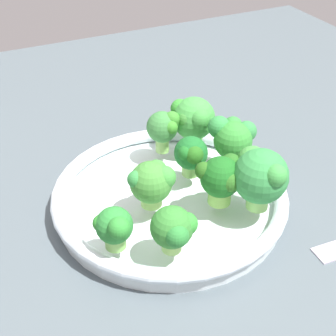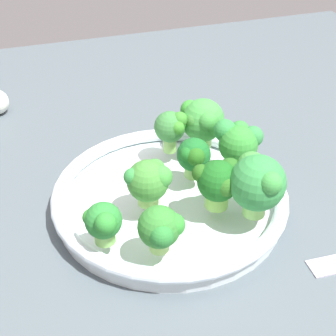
% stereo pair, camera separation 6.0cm
% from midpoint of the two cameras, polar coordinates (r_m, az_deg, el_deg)
% --- Properties ---
extents(ground_plane, '(1.30, 1.30, 0.03)m').
position_cam_midpoint_polar(ground_plane, '(0.63, -1.45, -6.98)').
color(ground_plane, '#4C575D').
extents(bowl, '(0.30, 0.30, 0.03)m').
position_cam_midpoint_polar(bowl, '(0.63, -2.74, -3.50)').
color(bowl, silver).
rests_on(bowl, ground_plane).
extents(broccoli_floret_0, '(0.05, 0.04, 0.06)m').
position_cam_midpoint_polar(broccoli_floret_0, '(0.67, -3.01, 4.65)').
color(broccoli_floret_0, '#84B95C').
rests_on(broccoli_floret_0, bowl).
extents(broccoli_floret_1, '(0.08, 0.06, 0.08)m').
position_cam_midpoint_polar(broccoli_floret_1, '(0.57, 7.60, -0.94)').
color(broccoli_floret_1, '#92D46B').
rests_on(broccoli_floret_1, bowl).
extents(broccoli_floret_2, '(0.06, 0.06, 0.07)m').
position_cam_midpoint_polar(broccoli_floret_2, '(0.68, 0.34, 5.60)').
color(broccoli_floret_2, '#95DA6B').
rests_on(broccoli_floret_2, bowl).
extents(broccoli_floret_3, '(0.05, 0.06, 0.06)m').
position_cam_midpoint_polar(broccoli_floret_3, '(0.58, 3.26, -1.18)').
color(broccoli_floret_3, '#80BA4D').
rests_on(broccoli_floret_3, bowl).
extents(broccoli_floret_4, '(0.05, 0.04, 0.05)m').
position_cam_midpoint_polar(broccoli_floret_4, '(0.53, -9.47, -6.84)').
color(broccoli_floret_4, '#87C660').
rests_on(broccoli_floret_4, bowl).
extents(broccoli_floret_5, '(0.06, 0.06, 0.07)m').
position_cam_midpoint_polar(broccoli_floret_5, '(0.65, 4.78, 3.44)').
color(broccoli_floret_5, '#79B850').
rests_on(broccoli_floret_5, bowl).
extents(broccoli_floret_6, '(0.05, 0.06, 0.06)m').
position_cam_midpoint_polar(broccoli_floret_6, '(0.58, -4.83, -1.63)').
color(broccoli_floret_6, '#7EB151').
rests_on(broccoli_floret_6, bowl).
extents(broccoli_floret_7, '(0.05, 0.04, 0.05)m').
position_cam_midpoint_polar(broccoli_floret_7, '(0.62, -0.11, 1.47)').
color(broccoli_floret_7, '#7FB458').
rests_on(broccoli_floret_7, bowl).
extents(broccoli_floret_8, '(0.05, 0.05, 0.05)m').
position_cam_midpoint_polar(broccoli_floret_8, '(0.52, -2.66, -7.12)').
color(broccoli_floret_8, '#A1D26D').
rests_on(broccoli_floret_8, bowl).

